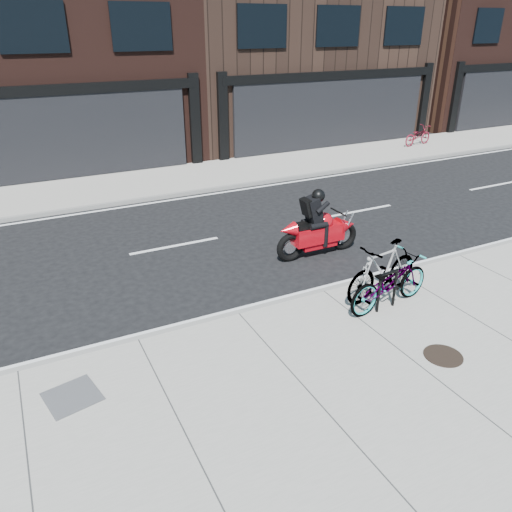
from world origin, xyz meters
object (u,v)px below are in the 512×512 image
bicycle_front (389,282)px  bicycle_rear (383,270)px  motorcycle (322,228)px  utility_grate (72,396)px  manhole_cover (443,356)px  bike_rack (387,287)px  bicycle_far (418,136)px

bicycle_front → bicycle_rear: size_ratio=1.03×
motorcycle → bicycle_front: bearing=-96.7°
utility_grate → bicycle_front: bearing=-0.1°
manhole_cover → utility_grate: bearing=163.0°
bike_rack → manhole_cover: (-0.14, -1.70, -0.48)m
bike_rack → bicycle_front: 0.13m
bicycle_rear → motorcycle: bearing=166.7°
bicycle_front → bicycle_far: bearing=-52.2°
bicycle_far → bicycle_front: bearing=126.1°
motorcycle → manhole_cover: motorcycle is taller
bicycle_rear → bicycle_far: 15.11m
bicycle_rear → motorcycle: 2.55m
utility_grate → bicycle_far: bearing=32.6°
bicycle_far → utility_grate: 20.26m
bicycle_rear → manhole_cover: (-0.39, -2.16, -0.59)m
bike_rack → bicycle_far: bearing=44.8°
bike_rack → utility_grate: bike_rack is taller
manhole_cover → utility_grate: size_ratio=0.88×
bike_rack → utility_grate: bearing=179.2°
motorcycle → bicycle_far: (10.63, 7.99, -0.13)m
motorcycle → bicycle_far: bearing=37.0°
bicycle_rear → manhole_cover: size_ratio=3.01×
bicycle_front → utility_grate: (-6.09, 0.02, -0.53)m
bicycle_far → bike_rack: bearing=126.1°
bicycle_front → manhole_cover: bearing=165.0°
bike_rack → bicycle_far: bicycle_far is taller
utility_grate → motorcycle: bearing=24.4°
bicycle_front → manhole_cover: (-0.25, -1.77, -0.53)m
motorcycle → bicycle_rear: bearing=-94.5°
bicycle_far → bicycle_rear: bearing=125.5°
bicycle_front → motorcycle: 2.96m
bicycle_front → bicycle_far: bicycle_front is taller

